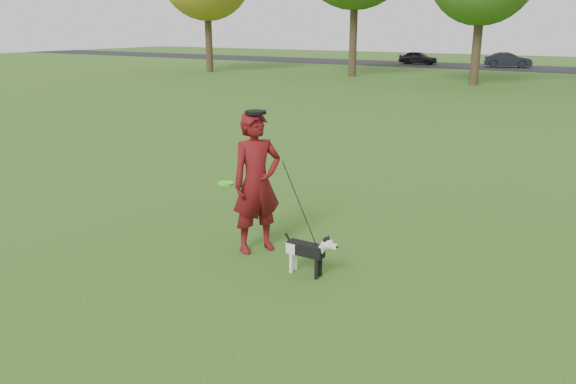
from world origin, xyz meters
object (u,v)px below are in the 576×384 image
Objects in this scene: dog at (310,249)px; car_left at (418,58)px; car_mid at (508,60)px; man at (257,183)px.

car_left is (-12.57, 40.32, 0.18)m from dog.
dog is 0.25× the size of car_left.
car_left is 0.90× the size of car_mid.
dog is 42.23m from car_left.
man is 0.59× the size of car_mid.
car_left is at bearing 74.44° from car_mid.
car_left is (-11.50, 39.95, -0.46)m from man.
man is at bearing -161.93° from car_left.
man is at bearing 170.74° from car_mid.
car_mid is (7.09, 0.00, 0.04)m from car_left.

